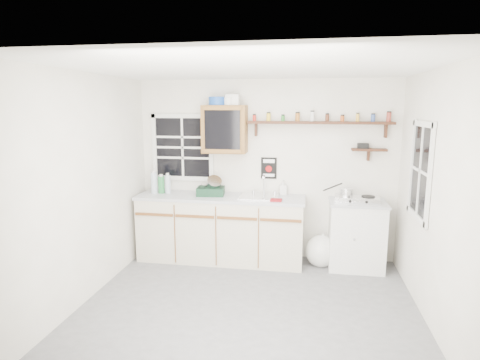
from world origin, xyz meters
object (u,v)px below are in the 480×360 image
(dish_rack, at_px, (212,189))
(right_cabinet, at_px, (356,235))
(main_cabinet, at_px, (221,228))
(spice_shelf, at_px, (320,122))
(upper_cabinet, at_px, (225,129))
(hotplate, at_px, (357,199))

(dish_rack, bearing_deg, right_cabinet, -6.65)
(main_cabinet, distance_m, spice_shelf, 1.98)
(right_cabinet, bearing_deg, upper_cabinet, 176.24)
(right_cabinet, height_order, hotplate, hotplate)
(spice_shelf, relative_size, hotplate, 3.28)
(right_cabinet, height_order, spice_shelf, spice_shelf)
(main_cabinet, distance_m, hotplate, 1.88)
(spice_shelf, relative_size, dish_rack, 4.77)
(upper_cabinet, distance_m, hotplate, 1.99)
(main_cabinet, height_order, upper_cabinet, upper_cabinet)
(upper_cabinet, bearing_deg, main_cabinet, -103.68)
(spice_shelf, xyz_separation_m, dish_rack, (-1.45, -0.18, -0.92))
(main_cabinet, height_order, hotplate, hotplate)
(dish_rack, bearing_deg, upper_cabinet, 28.14)
(dish_rack, relative_size, hotplate, 0.69)
(spice_shelf, bearing_deg, main_cabinet, -170.82)
(right_cabinet, xyz_separation_m, spice_shelf, (-0.52, 0.19, 1.47))
(upper_cabinet, relative_size, hotplate, 1.11)
(spice_shelf, height_order, dish_rack, spice_shelf)
(main_cabinet, height_order, spice_shelf, spice_shelf)
(hotplate, bearing_deg, upper_cabinet, 179.66)
(main_cabinet, xyz_separation_m, spice_shelf, (1.32, 0.21, 1.47))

